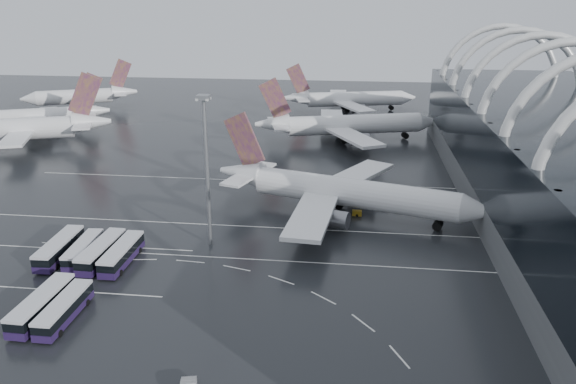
# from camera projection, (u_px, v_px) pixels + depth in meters

# --- Properties ---
(ground) EXTENTS (420.00, 420.00, 0.00)m
(ground) POSITION_uv_depth(u_px,v_px,m) (249.00, 254.00, 96.86)
(ground) COLOR black
(ground) RESTS_ON ground
(lane_marking_near) EXTENTS (120.00, 0.25, 0.01)m
(lane_marking_near) POSITION_uv_depth(u_px,v_px,m) (247.00, 259.00, 94.99)
(lane_marking_near) COLOR white
(lane_marking_near) RESTS_ON ground
(lane_marking_mid) EXTENTS (120.00, 0.25, 0.01)m
(lane_marking_mid) POSITION_uv_depth(u_px,v_px,m) (261.00, 227.00, 108.09)
(lane_marking_mid) COLOR white
(lane_marking_mid) RESTS_ON ground
(lane_marking_far) EXTENTS (120.00, 0.25, 0.01)m
(lane_marking_far) POSITION_uv_depth(u_px,v_px,m) (280.00, 182.00, 134.31)
(lane_marking_far) COLOR white
(lane_marking_far) RESTS_ON ground
(bus_bay_line_south) EXTENTS (28.00, 0.25, 0.01)m
(bus_bay_line_south) POSITION_uv_depth(u_px,v_px,m) (73.00, 291.00, 84.65)
(bus_bay_line_south) COLOR white
(bus_bay_line_south) RESTS_ON ground
(bus_bay_line_north) EXTENTS (28.00, 0.25, 0.01)m
(bus_bay_line_north) POSITION_uv_depth(u_px,v_px,m) (116.00, 247.00, 99.63)
(bus_bay_line_north) COLOR white
(bus_bay_line_north) RESTS_ON ground
(airliner_main) EXTENTS (56.21, 48.68, 19.41)m
(airliner_main) POSITION_uv_depth(u_px,v_px,m) (340.00, 192.00, 112.63)
(airliner_main) COLOR white
(airliner_main) RESTS_ON ground
(airliner_gate_b) EXTENTS (56.23, 49.86, 19.82)m
(airliner_gate_b) POSITION_uv_depth(u_px,v_px,m) (345.00, 125.00, 169.91)
(airliner_gate_b) COLOR white
(airliner_gate_b) RESTS_ON ground
(airliner_gate_c) EXTENTS (51.30, 46.62, 18.48)m
(airliner_gate_c) POSITION_uv_depth(u_px,v_px,m) (348.00, 99.00, 213.92)
(airliner_gate_c) COLOR white
(airliner_gate_c) RESTS_ON ground
(jet_remote_west) EXTENTS (48.08, 39.13, 21.43)m
(jet_remote_west) POSITION_uv_depth(u_px,v_px,m) (27.00, 129.00, 163.07)
(jet_remote_west) COLOR white
(jet_remote_west) RESTS_ON ground
(jet_remote_mid) EXTENTS (40.91, 33.38, 18.52)m
(jet_remote_mid) POSITION_uv_depth(u_px,v_px,m) (45.00, 116.00, 183.38)
(jet_remote_mid) COLOR white
(jet_remote_mid) RESTS_ON ground
(jet_remote_far) EXTENTS (41.56, 33.94, 18.94)m
(jet_remote_far) POSITION_uv_depth(u_px,v_px,m) (82.00, 96.00, 218.71)
(jet_remote_far) COLOR white
(jet_remote_far) RESTS_ON ground
(bus_row_near_a) EXTENTS (3.64, 13.48, 3.29)m
(bus_row_near_a) POSITION_uv_depth(u_px,v_px,m) (59.00, 248.00, 94.79)
(bus_row_near_a) COLOR #25143F
(bus_row_near_a) RESTS_ON ground
(bus_row_near_b) EXTENTS (3.61, 12.27, 2.98)m
(bus_row_near_b) POSITION_uv_depth(u_px,v_px,m) (83.00, 250.00, 94.59)
(bus_row_near_b) COLOR #25143F
(bus_row_near_b) RESTS_ON ground
(bus_row_near_c) EXTENTS (3.42, 13.38, 3.28)m
(bus_row_near_c) POSITION_uv_depth(u_px,v_px,m) (101.00, 251.00, 93.60)
(bus_row_near_c) COLOR #25143F
(bus_row_near_c) RESTS_ON ground
(bus_row_near_d) EXTENTS (3.17, 13.04, 3.21)m
(bus_row_near_d) POSITION_uv_depth(u_px,v_px,m) (122.00, 254.00, 92.86)
(bus_row_near_d) COLOR #25143F
(bus_row_near_d) RESTS_ON ground
(bus_row_far_b) EXTENTS (3.40, 13.39, 3.28)m
(bus_row_far_b) POSITION_uv_depth(u_px,v_px,m) (42.00, 305.00, 77.54)
(bus_row_far_b) COLOR #25143F
(bus_row_far_b) RESTS_ON ground
(bus_row_far_c) EXTENTS (2.97, 12.28, 3.02)m
(bus_row_far_c) POSITION_uv_depth(u_px,v_px,m) (64.00, 309.00, 76.68)
(bus_row_far_c) COLOR #25143F
(bus_row_far_c) RESTS_ON ground
(floodlight_mast) EXTENTS (2.05, 2.05, 26.80)m
(floodlight_mast) POSITION_uv_depth(u_px,v_px,m) (206.00, 153.00, 95.05)
(floodlight_mast) COLOR gray
(floodlight_mast) RESTS_ON ground
(gse_cart_belly_a) EXTENTS (1.91, 1.13, 1.04)m
(gse_cart_belly_a) POSITION_uv_depth(u_px,v_px,m) (357.00, 213.00, 113.62)
(gse_cart_belly_a) COLOR #AC8216
(gse_cart_belly_a) RESTS_ON ground
(gse_cart_belly_b) EXTENTS (2.14, 1.27, 1.17)m
(gse_cart_belly_b) POSITION_uv_depth(u_px,v_px,m) (383.00, 204.00, 118.24)
(gse_cart_belly_b) COLOR slate
(gse_cart_belly_b) RESTS_ON ground
(gse_cart_belly_c) EXTENTS (2.42, 1.43, 1.32)m
(gse_cart_belly_c) POSITION_uv_depth(u_px,v_px,m) (317.00, 207.00, 116.42)
(gse_cart_belly_c) COLOR #AC8216
(gse_cart_belly_c) RESTS_ON ground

